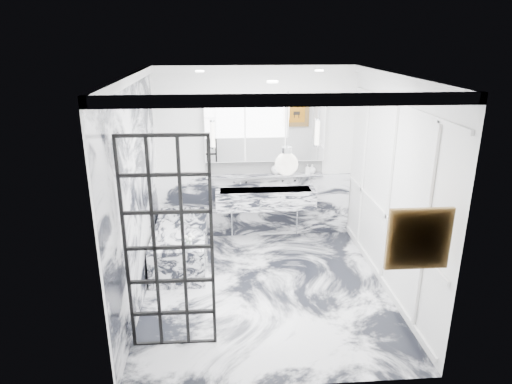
{
  "coord_description": "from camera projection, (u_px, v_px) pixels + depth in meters",
  "views": [
    {
      "loc": [
        -0.53,
        -5.34,
        3.23
      ],
      "look_at": [
        -0.08,
        0.5,
        1.21
      ],
      "focal_mm": 32.0,
      "sensor_mm": 36.0,
      "label": 1
    }
  ],
  "objects": [
    {
      "name": "sconce_left",
      "position": [
        213.0,
        134.0,
        7.04
      ],
      "size": [
        0.07,
        0.07,
        0.4
      ],
      "primitive_type": "cylinder",
      "color": "white",
      "rests_on": "mirror_cabinet"
    },
    {
      "name": "mirror_cabinet",
      "position": [
        265.0,
        130.0,
        7.17
      ],
      "size": [
        1.9,
        0.16,
        1.0
      ],
      "primitive_type": "cube",
      "color": "white",
      "rests_on": "wall_back"
    },
    {
      "name": "soap_bottle_b",
      "position": [
        307.0,
        169.0,
        7.42
      ],
      "size": [
        0.07,
        0.07,
        0.16
      ],
      "primitive_type": "imported",
      "rotation": [
        0.0,
        0.0,
        -0.0
      ],
      "color": "#4C4C51",
      "rests_on": "ledge"
    },
    {
      "name": "sconce_right",
      "position": [
        317.0,
        133.0,
        7.15
      ],
      "size": [
        0.07,
        0.07,
        0.4
      ],
      "primitive_type": "cylinder",
      "color": "white",
      "rests_on": "mirror_cabinet"
    },
    {
      "name": "pendant_light",
      "position": [
        286.0,
        164.0,
        4.4
      ],
      "size": [
        0.22,
        0.22,
        0.22
      ],
      "primitive_type": "sphere",
      "color": "white",
      "rests_on": "ceiling"
    },
    {
      "name": "trough_sink",
      "position": [
        265.0,
        198.0,
        7.37
      ],
      "size": [
        1.6,
        0.45,
        0.3
      ],
      "primitive_type": "cube",
      "color": "silver",
      "rests_on": "wall_back"
    },
    {
      "name": "panel_molding",
      "position": [
        389.0,
        195.0,
        5.82
      ],
      "size": [
        0.03,
        3.4,
        2.3
      ],
      "primitive_type": "cube",
      "color": "white",
      "rests_on": "floor"
    },
    {
      "name": "floor",
      "position": [
        265.0,
        289.0,
        6.13
      ],
      "size": [
        3.6,
        3.6,
        0.0
      ],
      "primitive_type": "plane",
      "color": "silver",
      "rests_on": "ground"
    },
    {
      "name": "ledge",
      "position": [
        265.0,
        175.0,
        7.41
      ],
      "size": [
        1.9,
        0.14,
        0.04
      ],
      "primitive_type": "cube",
      "color": "silver",
      "rests_on": "wall_back"
    },
    {
      "name": "artwork",
      "position": [
        419.0,
        239.0,
        4.06
      ],
      "size": [
        0.48,
        0.05,
        0.48
      ],
      "primitive_type": "cube",
      "color": "orange",
      "rests_on": "wall_front"
    },
    {
      "name": "face_pot",
      "position": [
        276.0,
        170.0,
        7.39
      ],
      "size": [
        0.16,
        0.16,
        0.16
      ],
      "primitive_type": "sphere",
      "color": "white",
      "rests_on": "ledge"
    },
    {
      "name": "wall_back",
      "position": [
        255.0,
        155.0,
        7.37
      ],
      "size": [
        3.6,
        0.0,
        3.6
      ],
      "primitive_type": "plane",
      "rotation": [
        1.57,
        0.0,
        0.0
      ],
      "color": "white",
      "rests_on": "floor"
    },
    {
      "name": "marble_clad_left",
      "position": [
        137.0,
        198.0,
        5.58
      ],
      "size": [
        0.02,
        3.56,
        2.68
      ],
      "primitive_type": "cube",
      "color": "silver",
      "rests_on": "floor"
    },
    {
      "name": "amber_bottle",
      "position": [
        284.0,
        171.0,
        7.4
      ],
      "size": [
        0.04,
        0.04,
        0.1
      ],
      "primitive_type": "cylinder",
      "color": "#8C5919",
      "rests_on": "ledge"
    },
    {
      "name": "wall_left",
      "position": [
        135.0,
        194.0,
        5.56
      ],
      "size": [
        0.0,
        3.6,
        3.6
      ],
      "primitive_type": "plane",
      "rotation": [
        1.57,
        0.0,
        1.57
      ],
      "color": "white",
      "rests_on": "floor"
    },
    {
      "name": "wall_front",
      "position": [
        286.0,
        257.0,
        3.98
      ],
      "size": [
        3.6,
        0.0,
        3.6
      ],
      "primitive_type": "plane",
      "rotation": [
        -1.57,
        0.0,
        0.0
      ],
      "color": "white",
      "rests_on": "floor"
    },
    {
      "name": "crittall_door",
      "position": [
        169.0,
        247.0,
        4.67
      ],
      "size": [
        0.88,
        0.05,
        2.34
      ],
      "primitive_type": null,
      "rotation": [
        0.0,
        0.0,
        -0.01
      ],
      "color": "black",
      "rests_on": "floor"
    },
    {
      "name": "ceiling",
      "position": [
        267.0,
        75.0,
        5.22
      ],
      "size": [
        3.6,
        3.6,
        0.0
      ],
      "primitive_type": "plane",
      "rotation": [
        3.14,
        0.0,
        0.0
      ],
      "color": "white",
      "rests_on": "wall_back"
    },
    {
      "name": "wall_right",
      "position": [
        391.0,
        187.0,
        5.79
      ],
      "size": [
        0.0,
        3.6,
        3.6
      ],
      "primitive_type": "plane",
      "rotation": [
        1.57,
        0.0,
        -1.57
      ],
      "color": "white",
      "rests_on": "floor"
    },
    {
      "name": "subway_tile",
      "position": [
        264.0,
        166.0,
        7.43
      ],
      "size": [
        1.9,
        0.03,
        0.23
      ],
      "primitive_type": "cube",
      "color": "white",
      "rests_on": "wall_back"
    },
    {
      "name": "marble_clad_back",
      "position": [
        255.0,
        206.0,
        7.63
      ],
      "size": [
        3.18,
        0.05,
        1.05
      ],
      "primitive_type": "cube",
      "color": "silver",
      "rests_on": "floor"
    },
    {
      "name": "soap_bottle_a",
      "position": [
        290.0,
        168.0,
        7.39
      ],
      "size": [
        0.07,
        0.07,
        0.19
      ],
      "primitive_type": "imported",
      "rotation": [
        0.0,
        0.0,
        -0.01
      ],
      "color": "#8C5919",
      "rests_on": "ledge"
    },
    {
      "name": "bathtub",
      "position": [
        181.0,
        244.0,
        6.8
      ],
      "size": [
        0.75,
        1.65,
        0.55
      ],
      "primitive_type": "cube",
      "color": "silver",
      "rests_on": "floor"
    },
    {
      "name": "soap_bottle_c",
      "position": [
        312.0,
        169.0,
        7.43
      ],
      "size": [
        0.15,
        0.15,
        0.16
      ],
      "primitive_type": "imported",
      "rotation": [
        0.0,
        0.0,
        0.31
      ],
      "color": "silver",
      "rests_on": "ledge"
    },
    {
      "name": "flower_vase",
      "position": [
        189.0,
        247.0,
        5.95
      ],
      "size": [
        0.08,
        0.08,
        0.12
      ],
      "primitive_type": "cylinder",
      "color": "silver",
      "rests_on": "bathtub"
    }
  ]
}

